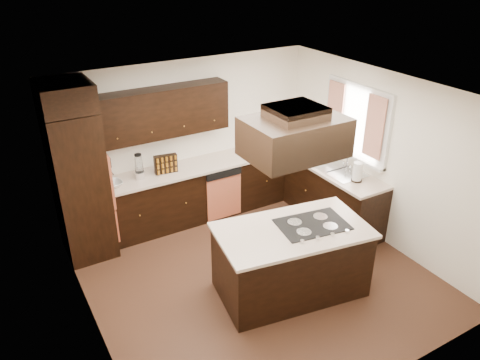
{
  "coord_description": "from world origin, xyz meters",
  "views": [
    {
      "loc": [
        -2.74,
        -4.27,
        3.97
      ],
      "look_at": [
        0.1,
        0.6,
        1.15
      ],
      "focal_mm": 35.0,
      "sensor_mm": 36.0,
      "label": 1
    }
  ],
  "objects_px": {
    "oven_column": "(80,186)",
    "island": "(291,261)",
    "spice_rack": "(166,164)",
    "range_hood": "(294,137)"
  },
  "relations": [
    {
      "from": "range_hood",
      "to": "spice_rack",
      "type": "height_order",
      "value": "range_hood"
    },
    {
      "from": "oven_column",
      "to": "spice_rack",
      "type": "bearing_deg",
      "value": 3.08
    },
    {
      "from": "island",
      "to": "spice_rack",
      "type": "height_order",
      "value": "spice_rack"
    },
    {
      "from": "island",
      "to": "range_hood",
      "type": "height_order",
      "value": "range_hood"
    },
    {
      "from": "oven_column",
      "to": "spice_rack",
      "type": "height_order",
      "value": "oven_column"
    },
    {
      "from": "oven_column",
      "to": "island",
      "type": "xyz_separation_m",
      "value": [
        1.99,
        -2.17,
        -0.62
      ]
    },
    {
      "from": "island",
      "to": "spice_rack",
      "type": "distance_m",
      "value": 2.43
    },
    {
      "from": "island",
      "to": "range_hood",
      "type": "relative_size",
      "value": 1.69
    },
    {
      "from": "oven_column",
      "to": "island",
      "type": "relative_size",
      "value": 1.19
    },
    {
      "from": "island",
      "to": "oven_column",
      "type": "bearing_deg",
      "value": 141.56
    }
  ]
}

